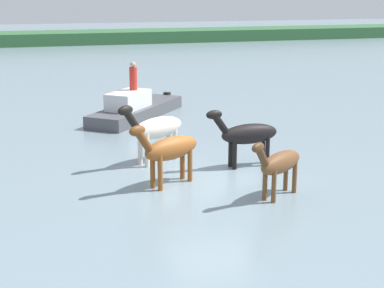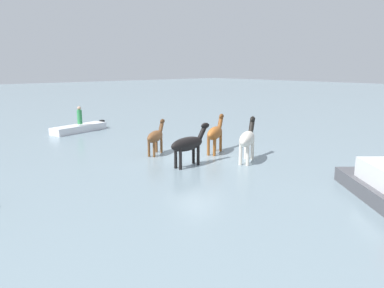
{
  "view_description": "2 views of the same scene",
  "coord_description": "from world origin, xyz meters",
  "px_view_note": "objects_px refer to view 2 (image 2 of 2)",
  "views": [
    {
      "loc": [
        -5.06,
        -14.93,
        5.27
      ],
      "look_at": [
        -0.42,
        0.69,
        0.97
      ],
      "focal_mm": 54.5,
      "sensor_mm": 36.0,
      "label": 1
    },
    {
      "loc": [
        11.93,
        13.36,
        4.44
      ],
      "look_at": [
        0.57,
        0.34,
        0.76
      ],
      "focal_mm": 34.62,
      "sensor_mm": 36.0,
      "label": 2
    }
  ],
  "objects_px": {
    "horse_lead": "(215,133)",
    "horse_dark_mare": "(247,139)",
    "horse_pinto_flank": "(156,136)",
    "boat_motor_center": "(80,129)",
    "person_watcher_seated": "(80,116)",
    "horse_dun_straggler": "(188,144)"
  },
  "relations": [
    {
      "from": "horse_pinto_flank",
      "to": "person_watcher_seated",
      "type": "distance_m",
      "value": 8.55
    },
    {
      "from": "horse_dun_straggler",
      "to": "horse_dark_mare",
      "type": "xyz_separation_m",
      "value": [
        -2.58,
        1.21,
        0.08
      ]
    },
    {
      "from": "horse_dark_mare",
      "to": "person_watcher_seated",
      "type": "distance_m",
      "value": 12.82
    },
    {
      "from": "horse_dark_mare",
      "to": "boat_motor_center",
      "type": "xyz_separation_m",
      "value": [
        2.46,
        -12.81,
        -0.94
      ]
    },
    {
      "from": "horse_dun_straggler",
      "to": "horse_dark_mare",
      "type": "height_order",
      "value": "horse_dark_mare"
    },
    {
      "from": "horse_lead",
      "to": "person_watcher_seated",
      "type": "relative_size",
      "value": 1.94
    },
    {
      "from": "horse_pinto_flank",
      "to": "horse_lead",
      "type": "height_order",
      "value": "horse_lead"
    },
    {
      "from": "horse_lead",
      "to": "boat_motor_center",
      "type": "height_order",
      "value": "horse_lead"
    },
    {
      "from": "boat_motor_center",
      "to": "person_watcher_seated",
      "type": "xyz_separation_m",
      "value": [
        0.04,
        0.24,
        0.96
      ]
    },
    {
      "from": "horse_lead",
      "to": "horse_dark_mare",
      "type": "bearing_deg",
      "value": -122.33
    },
    {
      "from": "horse_pinto_flank",
      "to": "boat_motor_center",
      "type": "bearing_deg",
      "value": 57.9
    },
    {
      "from": "horse_dark_mare",
      "to": "person_watcher_seated",
      "type": "bearing_deg",
      "value": 71.79
    },
    {
      "from": "horse_pinto_flank",
      "to": "boat_motor_center",
      "type": "height_order",
      "value": "horse_pinto_flank"
    },
    {
      "from": "horse_pinto_flank",
      "to": "boat_motor_center",
      "type": "relative_size",
      "value": 0.47
    },
    {
      "from": "horse_dark_mare",
      "to": "horse_lead",
      "type": "distance_m",
      "value": 2.27
    },
    {
      "from": "horse_pinto_flank",
      "to": "person_watcher_seated",
      "type": "xyz_separation_m",
      "value": [
        0.14,
        -8.55,
        0.19
      ]
    },
    {
      "from": "horse_dun_straggler",
      "to": "horse_dark_mare",
      "type": "distance_m",
      "value": 2.85
    },
    {
      "from": "person_watcher_seated",
      "to": "horse_lead",
      "type": "bearing_deg",
      "value": 104.38
    },
    {
      "from": "horse_dun_straggler",
      "to": "boat_motor_center",
      "type": "height_order",
      "value": "horse_dun_straggler"
    },
    {
      "from": "horse_dark_mare",
      "to": "horse_lead",
      "type": "height_order",
      "value": "horse_dark_mare"
    },
    {
      "from": "person_watcher_seated",
      "to": "horse_pinto_flank",
      "type": "bearing_deg",
      "value": 90.96
    },
    {
      "from": "horse_dark_mare",
      "to": "person_watcher_seated",
      "type": "relative_size",
      "value": 2.04
    }
  ]
}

